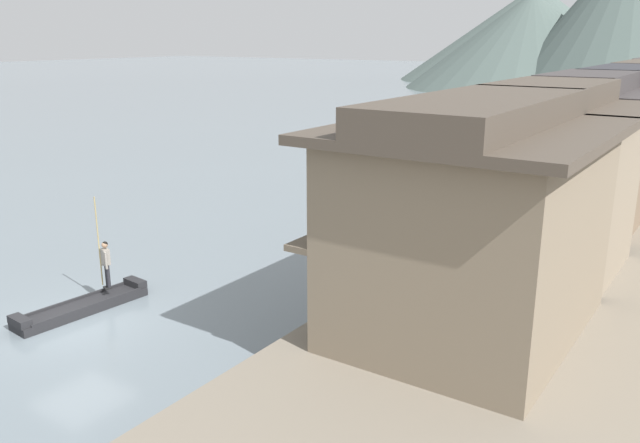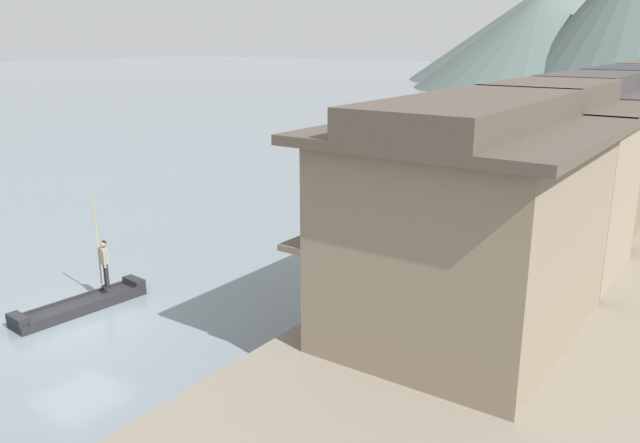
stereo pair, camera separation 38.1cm
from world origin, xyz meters
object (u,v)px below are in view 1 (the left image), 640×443
(boat_moored_second, at_px, (616,129))
(boat_moored_third, at_px, (579,144))
(boat_moored_far, at_px, (411,211))
(mooring_post_dock_mid, at_px, (448,231))
(house_waterfront_tall, at_px, (582,149))
(boat_moored_nearest, at_px, (519,188))
(house_waterfront_second, at_px, (543,176))
(mooring_post_dock_far, at_px, (525,187))
(house_waterfront_nearest, at_px, (473,220))
(boatman_person, at_px, (105,259))
(mooring_post_dock_near, at_px, (352,288))
(boat_foreground_poled, at_px, (82,307))
(boat_midriver_drifting, at_px, (540,166))
(house_waterfront_narrow, at_px, (624,132))

(boat_moored_second, relative_size, boat_moored_third, 1.01)
(boat_moored_far, distance_m, mooring_post_dock_mid, 7.69)
(mooring_post_dock_mid, bearing_deg, house_waterfront_tall, 63.59)
(boat_moored_nearest, distance_m, house_waterfront_second, 15.25)
(mooring_post_dock_mid, bearing_deg, mooring_post_dock_far, 90.00)
(boat_moored_third, bearing_deg, mooring_post_dock_far, -83.63)
(boat_moored_third, bearing_deg, mooring_post_dock_mid, -85.51)
(house_waterfront_nearest, bearing_deg, boat_moored_far, 122.12)
(boatman_person, xyz_separation_m, mooring_post_dock_near, (7.80, 2.61, -0.12))
(boat_foreground_poled, xyz_separation_m, boat_moored_third, (5.39, 41.98, 0.08))
(house_waterfront_second, height_order, mooring_post_dock_far, house_waterfront_second)
(boat_moored_second, bearing_deg, house_waterfront_tall, -82.23)
(mooring_post_dock_far, bearing_deg, boat_midriver_drifting, 102.25)
(mooring_post_dock_mid, bearing_deg, boat_moored_third, 94.49)
(boat_foreground_poled, height_order, house_waterfront_narrow, house_waterfront_narrow)
(boat_moored_second, bearing_deg, boatman_person, -96.55)
(boat_moored_nearest, bearing_deg, house_waterfront_tall, -57.72)
(house_waterfront_narrow, bearing_deg, mooring_post_dock_far, -133.79)
(boat_moored_far, relative_size, house_waterfront_nearest, 0.48)
(boat_moored_second, relative_size, house_waterfront_nearest, 0.62)
(boat_moored_nearest, distance_m, boat_moored_second, 28.69)
(house_waterfront_tall, bearing_deg, boat_moored_nearest, 122.28)
(house_waterfront_narrow, bearing_deg, boat_moored_far, -139.27)
(boatman_person, xyz_separation_m, house_waterfront_nearest, (11.15, 3.02, 2.39))
(boat_foreground_poled, distance_m, house_waterfront_second, 15.77)
(house_waterfront_narrow, xyz_separation_m, mooring_post_dock_far, (-3.58, -3.73, -2.56))
(boat_moored_third, xyz_separation_m, mooring_post_dock_near, (2.47, -38.39, 1.14))
(house_waterfront_nearest, distance_m, house_waterfront_second, 6.47)
(boat_moored_nearest, bearing_deg, mooring_post_dock_near, -85.45)
(boat_moored_nearest, relative_size, boat_moored_second, 1.07)
(boat_moored_third, distance_m, house_waterfront_narrow, 19.73)
(boatman_person, distance_m, house_waterfront_nearest, 11.80)
(boat_midriver_drifting, relative_size, house_waterfront_tall, 0.65)
(house_waterfront_tall, distance_m, mooring_post_dock_near, 13.82)
(boat_moored_second, bearing_deg, house_waterfront_narrow, -79.65)
(boatman_person, bearing_deg, house_waterfront_nearest, 15.17)
(house_waterfront_second, height_order, mooring_post_dock_mid, house_waterfront_second)
(boatman_person, bearing_deg, boat_moored_nearest, 75.30)
(house_waterfront_second, bearing_deg, boat_foreground_poled, -136.85)
(boat_midriver_drifting, distance_m, mooring_post_dock_near, 28.15)
(boat_moored_far, bearing_deg, boat_moored_third, 85.36)
(boat_moored_second, height_order, mooring_post_dock_near, mooring_post_dock_near)
(boat_moored_second, height_order, house_waterfront_second, house_waterfront_second)
(house_waterfront_nearest, relative_size, mooring_post_dock_near, 8.34)
(boatman_person, relative_size, boat_moored_third, 0.60)
(boat_moored_third, bearing_deg, house_waterfront_narrow, -71.81)
(boat_moored_nearest, relative_size, mooring_post_dock_near, 5.55)
(boat_foreground_poled, relative_size, boat_moored_nearest, 0.82)
(house_waterfront_narrow, bearing_deg, boat_foreground_poled, -115.90)
(boat_moored_second, bearing_deg, house_waterfront_nearest, -83.98)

